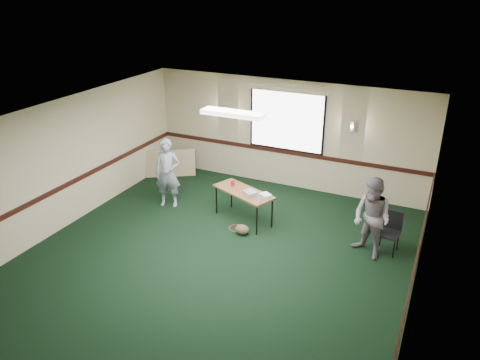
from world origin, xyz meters
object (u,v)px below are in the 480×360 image
at_px(projector, 250,193).
at_px(person_left, 168,173).
at_px(conference_chair, 390,228).
at_px(person_right, 372,218).
at_px(folding_table, 243,193).

bearing_deg(projector, person_left, -149.10).
bearing_deg(conference_chair, person_right, -126.42).
distance_m(conference_chair, person_left, 4.95).
height_order(conference_chair, person_right, person_right).
bearing_deg(folding_table, conference_chair, 24.26).
bearing_deg(projector, folding_table, -178.73).
bearing_deg(folding_table, person_right, 17.04).
bearing_deg(person_left, projector, -19.50).
height_order(folding_table, person_right, person_right).
relative_size(person_left, person_right, 1.01).
height_order(projector, person_left, person_left).
relative_size(projector, person_left, 0.17).
distance_m(projector, person_left, 2.09).
bearing_deg(person_right, conference_chair, 80.51).
height_order(folding_table, projector, projector).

